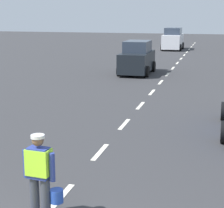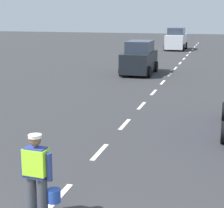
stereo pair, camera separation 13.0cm
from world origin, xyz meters
name	(u,v)px [view 2 (the right image)]	position (x,y,z in m)	size (l,w,h in m)	color
ground_plane	(170,74)	(0.00, 21.00, 0.00)	(96.00, 96.00, 0.00)	#333335
lane_center_line	(178,66)	(0.00, 25.20, 0.00)	(0.14, 46.40, 0.01)	silver
road_worker	(38,172)	(-0.03, 1.84, 0.93)	(0.77, 0.36, 1.67)	#383D4C
car_oncoming_third	(176,40)	(-1.66, 37.88, 1.05)	(2.07, 4.35, 2.25)	silver
car_oncoming_second	(139,59)	(-1.94, 20.54, 0.97)	(1.95, 3.97, 2.08)	black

